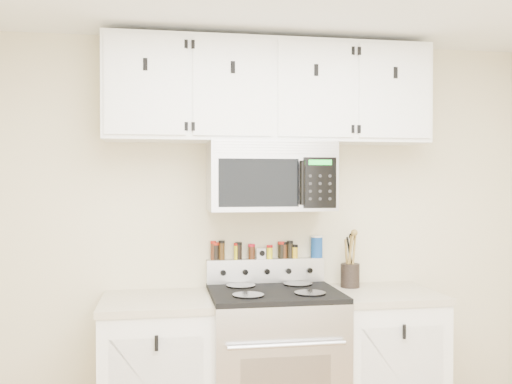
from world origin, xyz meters
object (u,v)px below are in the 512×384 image
microwave (270,176)px  utensil_crock (350,273)px  range (274,367)px  salt_canister (317,247)px

microwave → utensil_crock: size_ratio=2.16×
range → utensil_crock: 0.76m
microwave → range: bearing=-90.2°
utensil_crock → salt_canister: 0.27m
utensil_crock → salt_canister: size_ratio=2.46×
microwave → utensil_crock: bearing=4.5°
utensil_crock → microwave: bearing=-175.5°
range → utensil_crock: size_ratio=3.12×
microwave → salt_canister: (0.34, 0.16, -0.46)m
utensil_crock → salt_canister: utensil_crock is taller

